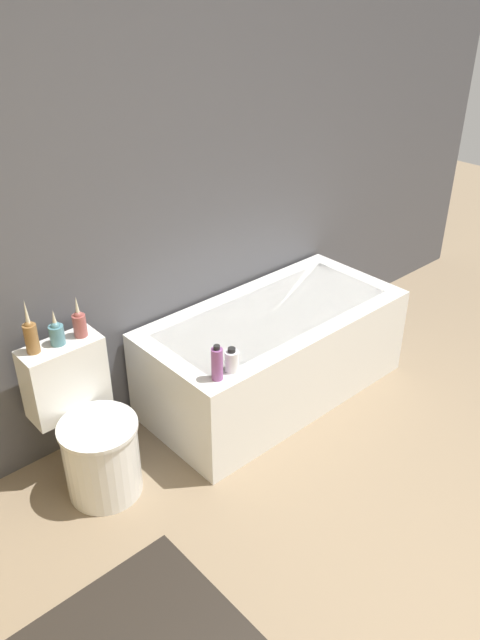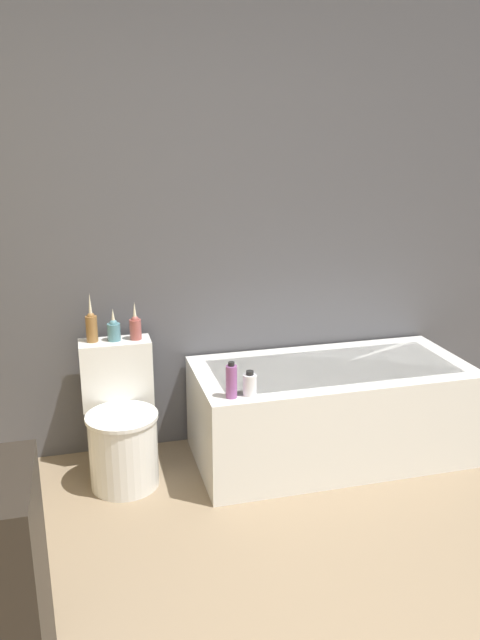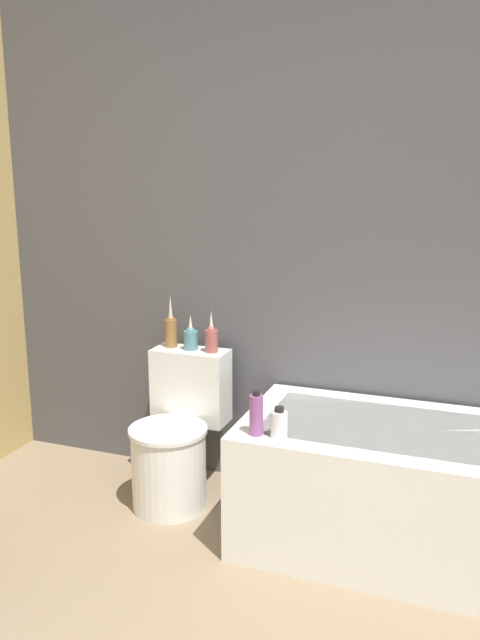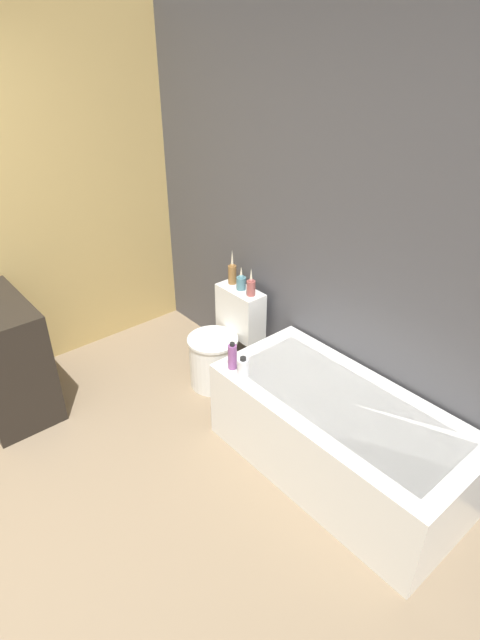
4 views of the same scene
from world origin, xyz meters
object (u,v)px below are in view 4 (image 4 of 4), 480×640
(toilet, at_px, (222,345))
(vase_gold, at_px, (232,272))
(shampoo_bottle_tall, at_px, (232,356))
(shampoo_bottle_short, at_px, (243,367))
(vase_silver, at_px, (241,281))
(vase_bronze, at_px, (251,286))
(bathtub, at_px, (338,436))

(toilet, relative_size, vase_gold, 2.67)
(vase_gold, bearing_deg, shampoo_bottle_tall, -39.64)
(vase_gold, bearing_deg, shampoo_bottle_short, -35.57)
(toilet, distance_m, vase_gold, 0.56)
(shampoo_bottle_short, bearing_deg, vase_silver, 140.34)
(vase_bronze, height_order, shampoo_bottle_tall, vase_bronze)
(toilet, height_order, vase_silver, vase_silver)
(shampoo_bottle_tall, height_order, shampoo_bottle_short, shampoo_bottle_tall)
(vase_bronze, xyz_separation_m, shampoo_bottle_short, (0.51, -0.51, -0.19))
(bathtub, distance_m, vase_gold, 1.44)
(toilet, distance_m, shampoo_bottle_short, 0.77)
(shampoo_bottle_short, bearing_deg, vase_gold, 144.43)
(vase_gold, bearing_deg, vase_silver, -5.84)
(toilet, xyz_separation_m, shampoo_bottle_short, (0.63, -0.33, 0.30))
(vase_bronze, bearing_deg, vase_silver, 176.60)
(vase_gold, relative_size, vase_silver, 1.50)
(shampoo_bottle_tall, relative_size, shampoo_bottle_short, 1.45)
(toilet, bearing_deg, vase_silver, 90.00)
(vase_gold, distance_m, vase_silver, 0.12)
(bathtub, distance_m, shampoo_bottle_short, 0.71)
(bathtub, xyz_separation_m, vase_silver, (-1.19, 0.25, 0.51))
(bathtub, distance_m, vase_bronze, 1.22)
(vase_silver, xyz_separation_m, vase_bronze, (0.12, -0.01, 0.01))
(vase_silver, bearing_deg, vase_bronze, -3.40)
(vase_bronze, bearing_deg, bathtub, -12.66)
(bathtub, relative_size, shampoo_bottle_short, 12.04)
(bathtub, height_order, vase_silver, vase_silver)
(bathtub, height_order, toilet, toilet)
(vase_gold, xyz_separation_m, vase_silver, (0.12, -0.01, -0.03))
(bathtub, relative_size, shampoo_bottle_tall, 8.28)
(vase_gold, bearing_deg, bathtub, -11.25)
(bathtub, xyz_separation_m, shampoo_bottle_tall, (-0.66, -0.28, 0.36))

